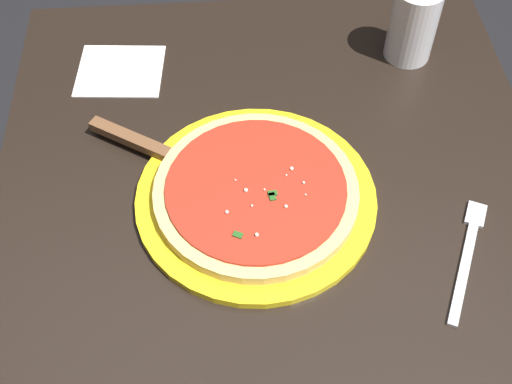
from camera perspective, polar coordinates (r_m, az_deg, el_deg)
name	(u,v)px	position (r m, az deg, el deg)	size (l,w,h in m)	color
restaurant_table	(274,274)	(0.99, 1.59, -7.10)	(0.90, 0.75, 0.76)	black
serving_plate	(256,198)	(0.86, 0.00, -0.56)	(0.32, 0.32, 0.01)	yellow
pizza	(256,191)	(0.85, 0.00, 0.06)	(0.27, 0.27, 0.02)	#DBB26B
pizza_server	(155,150)	(0.91, -8.75, 3.60)	(0.15, 0.21, 0.01)	silver
cup_tall_drink	(413,24)	(1.05, 13.51, 14.05)	(0.07, 0.07, 0.12)	silver
napkin_folded_right	(120,71)	(1.06, -11.72, 10.28)	(0.12, 0.13, 0.00)	white
fork	(467,253)	(0.86, 17.91, -5.08)	(0.18, 0.09, 0.00)	silver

